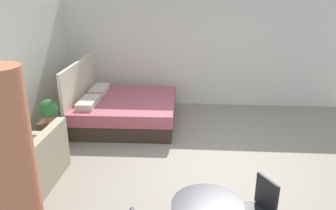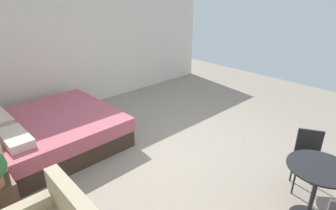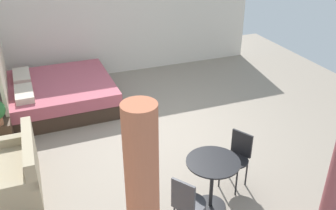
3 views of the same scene
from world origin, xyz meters
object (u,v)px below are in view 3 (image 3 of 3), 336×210
bed (57,93)px  cafe_chair_near_couch (238,154)px  couch (15,174)px  cafe_chair_near_window (187,202)px  nightstand (0,134)px  balcony_table (212,175)px

bed → cafe_chair_near_couch: 4.02m
couch → cafe_chair_near_couch: cafe_chair_near_couch is taller
couch → cafe_chair_near_window: size_ratio=1.44×
nightstand → balcony_table: balcony_table is taller
couch → balcony_table: size_ratio=1.73×
bed → cafe_chair_near_window: 4.22m
cafe_chair_near_window → cafe_chair_near_couch: 1.27m
bed → nightstand: size_ratio=4.29×
bed → cafe_chair_near_window: (-4.07, -1.05, 0.25)m
balcony_table → nightstand: bearing=45.8°
balcony_table → cafe_chair_near_couch: cafe_chair_near_couch is taller
nightstand → cafe_chair_near_couch: (-2.26, -3.19, 0.27)m
balcony_table → cafe_chair_near_window: (-0.37, 0.52, 0.02)m
couch → nightstand: couch is taller
couch → balcony_table: bearing=-118.1°
nightstand → cafe_chair_near_couch: bearing=-125.3°
couch → nightstand: (1.28, 0.22, -0.05)m
cafe_chair_near_couch → cafe_chair_near_window: bearing=122.0°
nightstand → couch: bearing=-170.2°
nightstand → cafe_chair_near_couch: size_ratio=0.58×
nightstand → cafe_chair_near_window: bearing=-144.2°
bed → balcony_table: 4.03m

